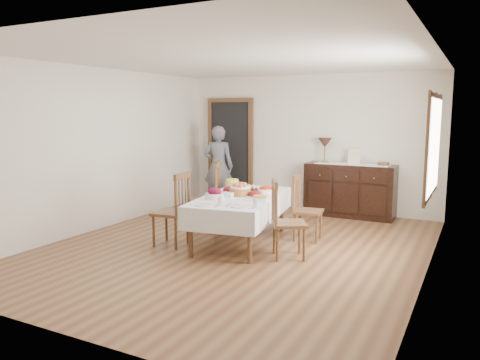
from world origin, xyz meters
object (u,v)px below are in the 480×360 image
at_px(table_lamp, 325,144).
at_px(dining_table, 241,202).
at_px(sideboard, 350,190).
at_px(chair_right_far, 305,207).
at_px(chair_left_near, 174,209).
at_px(chair_right_near, 285,219).
at_px(person, 218,164).
at_px(chair_left_far, 208,196).

bearing_deg(table_lamp, dining_table, -100.35).
relative_size(dining_table, sideboard, 1.35).
bearing_deg(chair_right_far, chair_left_near, 119.08).
xyz_separation_m(chair_right_near, person, (-2.46, 2.53, 0.35)).
distance_m(chair_left_near, chair_right_near, 1.63).
relative_size(chair_left_near, table_lamp, 2.29).
relative_size(sideboard, table_lamp, 3.48).
height_order(chair_right_far, person, person).
xyz_separation_m(chair_left_near, sideboard, (1.75, 3.04, -0.05)).
bearing_deg(chair_right_far, chair_right_near, 176.59).
xyz_separation_m(dining_table, chair_right_near, (0.83, -0.36, -0.09)).
distance_m(chair_left_far, sideboard, 2.71).
relative_size(person, table_lamp, 3.78).
height_order(dining_table, chair_right_near, chair_right_near).
relative_size(dining_table, person, 1.24).
distance_m(chair_left_far, table_lamp, 2.55).
height_order(chair_left_far, chair_right_near, chair_left_far).
distance_m(chair_right_near, chair_right_far, 0.95).
xyz_separation_m(chair_left_near, chair_right_far, (1.56, 1.14, -0.04)).
distance_m(chair_left_far, chair_right_near, 1.82).
bearing_deg(table_lamp, sideboard, -3.43).
height_order(dining_table, chair_right_far, chair_right_far).
bearing_deg(dining_table, chair_left_far, 143.30).
xyz_separation_m(chair_left_far, chair_right_near, (1.64, -0.79, -0.05)).
distance_m(dining_table, chair_right_near, 0.91).
xyz_separation_m(dining_table, chair_left_near, (-0.79, -0.56, -0.08)).
bearing_deg(chair_right_far, person, 49.29).
xyz_separation_m(dining_table, table_lamp, (0.46, 2.52, 0.71)).
bearing_deg(sideboard, chair_right_near, -92.59).
height_order(chair_left_far, chair_right_far, chair_left_far).
distance_m(sideboard, person, 2.63).
xyz_separation_m(chair_left_far, sideboard, (1.77, 2.06, -0.08)).
bearing_deg(chair_left_far, chair_left_near, -20.52).
bearing_deg(chair_right_near, person, 14.65).
xyz_separation_m(chair_left_far, chair_right_far, (1.57, 0.16, -0.07)).
height_order(chair_right_near, table_lamp, table_lamp).
distance_m(person, table_lamp, 2.16).
relative_size(dining_table, chair_left_near, 2.05).
xyz_separation_m(chair_left_near, chair_right_near, (1.62, 0.20, -0.02)).
relative_size(chair_left_near, person, 0.61).
distance_m(dining_table, chair_left_near, 0.97).
distance_m(chair_left_near, sideboard, 3.51).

